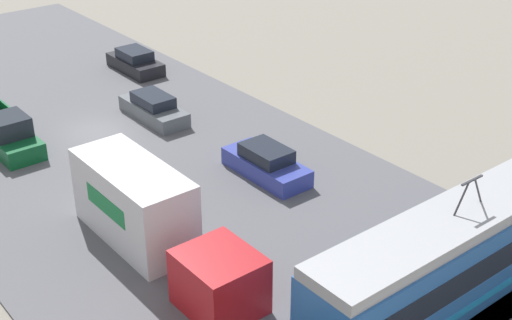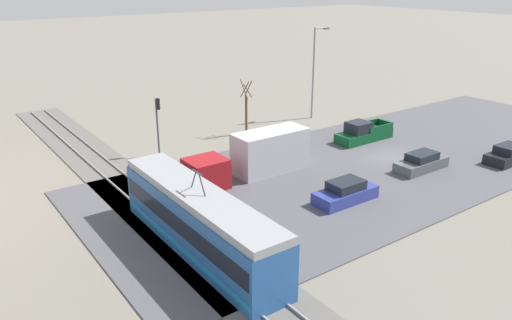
{
  "view_description": "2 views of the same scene",
  "coord_description": "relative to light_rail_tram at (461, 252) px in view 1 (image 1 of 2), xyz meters",
  "views": [
    {
      "loc": [
        15.04,
        32.22,
        16.35
      ],
      "look_at": [
        -0.89,
        12.35,
        3.11
      ],
      "focal_mm": 50.0,
      "sensor_mm": 36.0,
      "label": 1
    },
    {
      "loc": [
        -25.43,
        32.22,
        14.61
      ],
      "look_at": [
        2.35,
        12.26,
        1.79
      ],
      "focal_mm": 35.0,
      "sensor_mm": 36.0,
      "label": 2
    }
  ],
  "objects": [
    {
      "name": "sedan_car_1",
      "position": [
        0.44,
        -20.17,
        -1.13
      ],
      "size": [
        1.77,
        4.75,
        1.42
      ],
      "rotation": [
        0.0,
        0.0,
        3.14
      ],
      "color": "#4C5156",
      "rests_on": "ground"
    },
    {
      "name": "pickup_truck",
      "position": [
        8.18,
        -21.89,
        -1.0
      ],
      "size": [
        1.93,
        5.88,
        1.9
      ],
      "color": "#0C4723",
      "rests_on": "ground"
    },
    {
      "name": "ground_plane",
      "position": [
        3.71,
        -20.45,
        -1.79
      ],
      "size": [
        320.0,
        320.0,
        0.0
      ],
      "primitive_type": "plane",
      "color": "slate"
    },
    {
      "name": "light_rail_tram",
      "position": [
        0.0,
        0.0,
        0.0
      ],
      "size": [
        13.75,
        2.68,
        4.66
      ],
      "color": "#235193",
      "rests_on": "ground"
    },
    {
      "name": "sedan_car_2",
      "position": [
        -2.61,
        -27.44,
        -1.12
      ],
      "size": [
        1.88,
        4.43,
        1.44
      ],
      "rotation": [
        0.0,
        0.0,
        3.14
      ],
      "color": "black",
      "rests_on": "ground"
    },
    {
      "name": "road_surface",
      "position": [
        3.71,
        -20.45,
        -1.75
      ],
      "size": [
        19.02,
        51.18,
        0.08
      ],
      "color": "#4C4C51",
      "rests_on": "ground"
    },
    {
      "name": "box_truck",
      "position": [
        7.24,
        -9.01,
        -0.22
      ],
      "size": [
        2.5,
        10.17,
        3.23
      ],
      "color": "maroon",
      "rests_on": "ground"
    },
    {
      "name": "sedan_car_0",
      "position": [
        -0.23,
        -11.13,
        -1.1
      ],
      "size": [
        1.87,
        4.64,
        1.5
      ],
      "color": "navy",
      "rests_on": "ground"
    }
  ]
}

